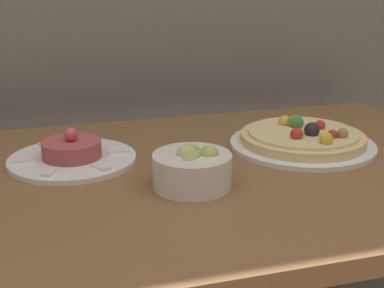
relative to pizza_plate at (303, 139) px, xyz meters
name	(u,v)px	position (x,y,z in m)	size (l,w,h in m)	color
dining_table	(199,222)	(-0.25, -0.06, -0.13)	(1.19, 0.74, 0.75)	brown
pizza_plate	(303,139)	(0.00, 0.00, 0.00)	(0.31, 0.31, 0.06)	white
tartare_plate	(72,155)	(-0.48, 0.04, 0.00)	(0.25, 0.25, 0.07)	white
small_bowl	(193,168)	(-0.29, -0.14, 0.02)	(0.14, 0.14, 0.07)	silver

